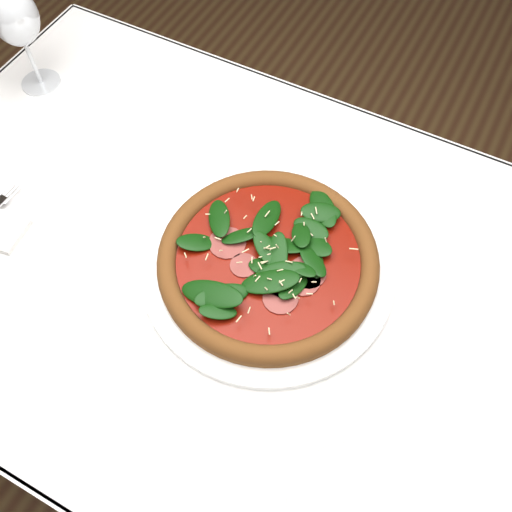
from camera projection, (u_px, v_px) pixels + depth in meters
The scene contains 6 objects.
ground at pixel (239, 405), 1.52m from camera, with size 6.00×6.00×0.00m, color brown.
dining_table at pixel (229, 293), 0.96m from camera, with size 1.21×0.81×0.75m.
plate at pixel (268, 266), 0.87m from camera, with size 0.39×0.39×0.02m.
pizza at pixel (268, 258), 0.85m from camera, with size 0.42×0.42×0.04m.
wine_glass at pixel (14, 18), 0.96m from camera, with size 0.08×0.08×0.20m.
saucer_near at pixel (351, 503), 0.70m from camera, with size 0.16×0.16×0.01m.
Camera 1 is at (0.25, -0.37, 1.51)m, focal length 40.00 mm.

